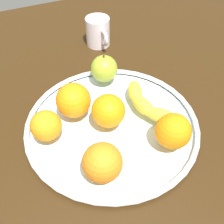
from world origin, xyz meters
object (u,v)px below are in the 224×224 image
Objects in this scene: fruit_bowl at (112,124)px; orange_back_left at (73,100)px; banana at (147,105)px; orange_center at (173,131)px; orange_back_right at (102,163)px; ambient_mug at (98,32)px; orange_front_left at (46,126)px; orange_front_right at (107,109)px; apple at (104,69)px.

orange_back_left is at bearing -132.14° from fruit_bowl.
banana is 10.62cm from orange_center.
orange_back_left is (-6.05, -6.68, 4.83)cm from fruit_bowl.
orange_back_right is 48.23cm from ambient_mug.
orange_front_left is 40.07cm from ambient_mug.
orange_front_right is at bearing 152.10° from orange_back_right.
ambient_mug is at bearing 141.85° from orange_front_left.
orange_front_right is 1.13× the size of orange_front_left.
orange_center reaches higher than banana.
orange_back_left is at bearing -137.20° from orange_center.
apple is 0.98× the size of orange_back_left.
apple is at bearing -18.10° from ambient_mug.
orange_front_left is at bearing -96.03° from orange_front_right.
orange_back_left is at bearing -121.00° from banana.
apple is 19.98cm from ambient_mug.
ambient_mug is (-32.91, 11.47, -1.12)cm from orange_front_right.
fruit_bowl is 5.33× the size of orange_center.
banana is (0.13, 8.95, 2.55)cm from fruit_bowl.
ambient_mug is (-33.38, 10.60, 3.48)cm from fruit_bowl.
fruit_bowl is 15.67cm from apple.
orange_front_left is at bearing -118.54° from orange_center.
ambient_mug reaches higher than banana.
orange_front_right is 0.94× the size of orange_back_left.
fruit_bowl is at bearing -100.28° from banana.
fruit_bowl is at bearing 147.90° from orange_back_right.
orange_center is 43.98cm from ambient_mug.
orange_center is at bearing 61.46° from orange_front_left.
orange_back_right reaches higher than fruit_bowl.
fruit_bowl is 5.30× the size of orange_front_right.
ambient_mug is at bearing 162.38° from fruit_bowl.
apple is (-14.41, 4.40, 4.34)cm from fruit_bowl.
apple reaches higher than banana.
orange_front_right is 13.47cm from orange_back_right.
orange_front_right is at bearing 46.17° from orange_back_left.
orange_front_right is (13.94, -5.27, 0.27)cm from apple.
banana reaches higher than fruit_bowl.
apple is at bearing 155.87° from orange_back_right.
ambient_mug is at bearing 161.90° from apple.
orange_back_left is (-6.18, -15.63, 2.28)cm from banana.
apple is at bearing 159.29° from orange_front_right.
fruit_bowl is 2.24× the size of banana.
banana is 2.23× the size of orange_back_left.
ambient_mug is (-31.51, 24.75, -0.69)cm from orange_front_left.
ambient_mug is at bearing 158.37° from orange_back_right.
orange_front_left reaches higher than fruit_bowl.
banana is at bearing 89.15° from fruit_bowl.
fruit_bowl is at bearing 82.47° from orange_front_left.
apple is 1.17× the size of orange_front_left.
fruit_bowl is at bearing -140.53° from orange_center.
orange_front_right is at bearing -20.71° from apple.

